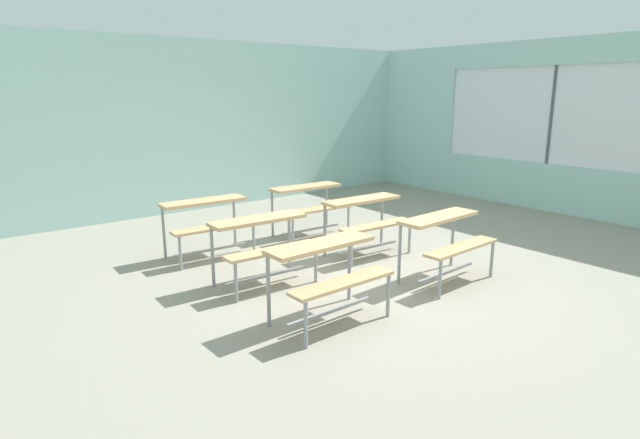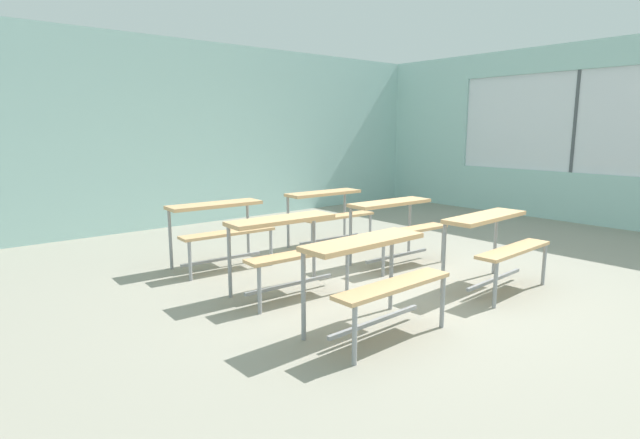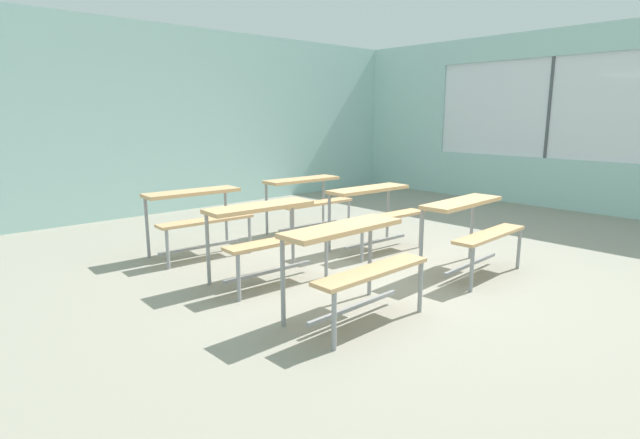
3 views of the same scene
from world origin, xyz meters
name	(u,v)px [view 2 (image 2 of 3)]	position (x,y,z in m)	size (l,w,h in m)	color
ground	(397,287)	(0.00, 0.00, -0.03)	(10.00, 9.00, 0.05)	gray
wall_back	(195,134)	(0.00, 4.50, 1.50)	(10.00, 0.12, 3.00)	#A8D1CC
wall_right	(615,138)	(5.00, -0.13, 1.45)	(0.12, 9.00, 3.00)	#A8D1CC
desk_bench_r0c0	(374,264)	(-1.08, -0.70, 0.56)	(1.11, 0.61, 0.74)	tan
desk_bench_r0c1	(495,234)	(0.64, -0.70, 0.56)	(1.13, 0.64, 0.74)	tan
desk_bench_r1c0	(288,237)	(-1.03, 0.49, 0.56)	(1.13, 0.64, 0.74)	tan
desk_bench_r1c1	(397,217)	(0.62, 0.57, 0.56)	(1.13, 0.64, 0.74)	tan
desk_bench_r2c0	(220,219)	(-1.07, 1.77, 0.56)	(1.13, 0.65, 0.74)	tan
desk_bench_r2c1	(329,205)	(0.59, 1.77, 0.56)	(1.12, 0.64, 0.74)	tan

